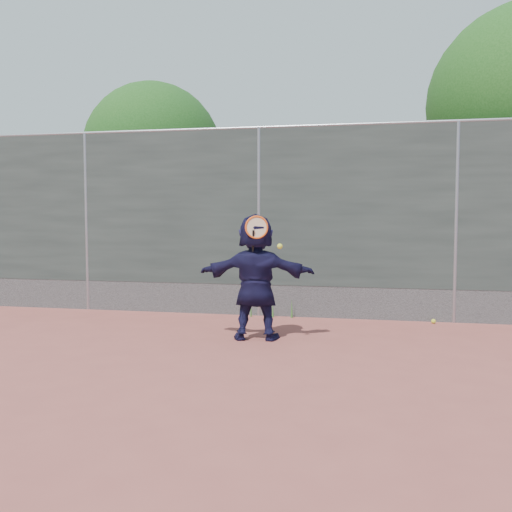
# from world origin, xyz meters

# --- Properties ---
(ground) EXTENTS (80.00, 80.00, 0.00)m
(ground) POSITION_xyz_m (0.00, 0.00, 0.00)
(ground) COLOR #9E4C42
(ground) RESTS_ON ground
(player) EXTENTS (1.55, 0.64, 1.63)m
(player) POSITION_xyz_m (0.32, 1.75, 0.82)
(player) COLOR #151335
(player) RESTS_ON ground
(ball_ground) EXTENTS (0.07, 0.07, 0.07)m
(ball_ground) POSITION_xyz_m (2.69, 3.35, 0.03)
(ball_ground) COLOR #CED22E
(ball_ground) RESTS_ON ground
(fence) EXTENTS (20.00, 0.06, 3.03)m
(fence) POSITION_xyz_m (-0.00, 3.50, 1.58)
(fence) COLOR #38423D
(fence) RESTS_ON ground
(swing_action) EXTENTS (0.48, 0.19, 0.51)m
(swing_action) POSITION_xyz_m (0.40, 1.55, 1.42)
(swing_action) COLOR #EE5616
(swing_action) RESTS_ON ground
(tree_left) EXTENTS (3.15, 3.00, 4.53)m
(tree_left) POSITION_xyz_m (-2.85, 6.55, 2.94)
(tree_left) COLOR #382314
(tree_left) RESTS_ON ground
(weed_clump) EXTENTS (0.68, 0.07, 0.30)m
(weed_clump) POSITION_xyz_m (0.29, 3.38, 0.13)
(weed_clump) COLOR #387226
(weed_clump) RESTS_ON ground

